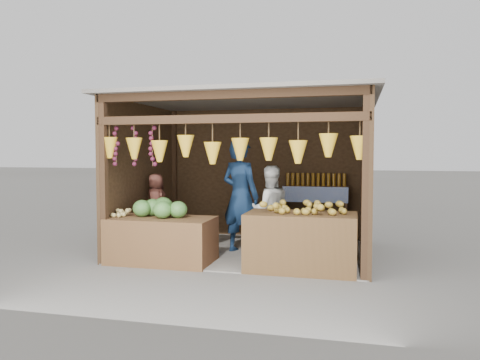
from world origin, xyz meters
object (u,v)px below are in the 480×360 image
man_standing (240,196)px  woman_standing (270,210)px  counter_right (301,242)px  vendor_seated (156,201)px  counter_left (162,240)px

man_standing → woman_standing: 0.55m
counter_right → vendor_seated: bearing=158.9°
woman_standing → counter_left: bearing=9.8°
counter_left → woman_standing: bearing=34.5°
counter_left → vendor_seated: size_ratio=1.58×
counter_left → woman_standing: woman_standing is taller
vendor_seated → counter_right: bearing=-168.8°
counter_left → counter_right: size_ratio=1.02×
counter_right → man_standing: 1.58m
woman_standing → vendor_seated: woman_standing is taller
counter_right → man_standing: man_standing is taller
counter_right → vendor_seated: 2.99m
counter_left → man_standing: man_standing is taller
counter_left → counter_right: bearing=1.0°
vendor_seated → man_standing: bearing=-152.3°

